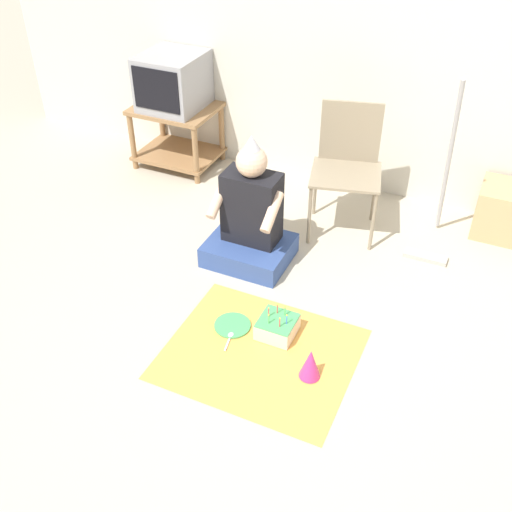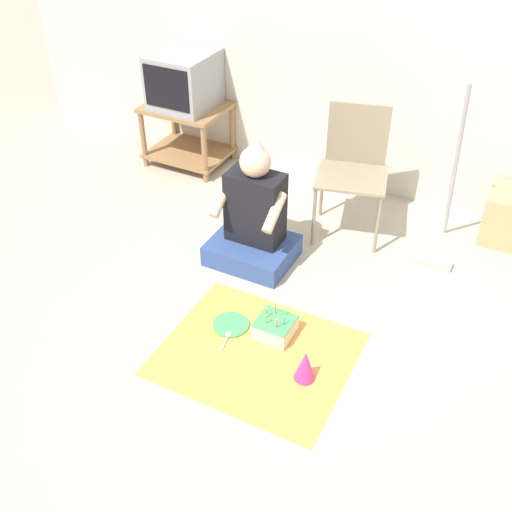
{
  "view_description": "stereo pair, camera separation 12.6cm",
  "coord_description": "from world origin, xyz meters",
  "px_view_note": "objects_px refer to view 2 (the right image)",
  "views": [
    {
      "loc": [
        0.84,
        -1.93,
        2.39
      ],
      "look_at": [
        -0.28,
        0.52,
        0.35
      ],
      "focal_mm": 42.0,
      "sensor_mm": 36.0,
      "label": 1
    },
    {
      "loc": [
        0.96,
        -1.88,
        2.39
      ],
      "look_at": [
        -0.28,
        0.52,
        0.35
      ],
      "focal_mm": 42.0,
      "sensor_mm": 36.0,
      "label": 2
    }
  ],
  "objects_px": {
    "person_seated": "(254,221)",
    "paper_plate": "(231,324)",
    "tv": "(184,80)",
    "folding_chair": "(354,162)",
    "dust_mop": "(444,209)",
    "birthday_cake": "(275,327)",
    "party_hat_blue": "(305,365)"
  },
  "relations": [
    {
      "from": "folding_chair",
      "to": "party_hat_blue",
      "type": "height_order",
      "value": "folding_chair"
    },
    {
      "from": "folding_chair",
      "to": "birthday_cake",
      "type": "relative_size",
      "value": 4.27
    },
    {
      "from": "folding_chair",
      "to": "dust_mop",
      "type": "xyz_separation_m",
      "value": [
        0.63,
        -0.05,
        -0.15
      ]
    },
    {
      "from": "person_seated",
      "to": "party_hat_blue",
      "type": "distance_m",
      "value": 1.1
    },
    {
      "from": "tv",
      "to": "dust_mop",
      "type": "bearing_deg",
      "value": -9.49
    },
    {
      "from": "tv",
      "to": "party_hat_blue",
      "type": "distance_m",
      "value": 2.57
    },
    {
      "from": "birthday_cake",
      "to": "dust_mop",
      "type": "bearing_deg",
      "value": 62.18
    },
    {
      "from": "dust_mop",
      "to": "paper_plate",
      "type": "bearing_deg",
      "value": -125.59
    },
    {
      "from": "tv",
      "to": "paper_plate",
      "type": "xyz_separation_m",
      "value": [
        1.27,
        -1.57,
        -0.69
      ]
    },
    {
      "from": "person_seated",
      "to": "paper_plate",
      "type": "height_order",
      "value": "person_seated"
    },
    {
      "from": "party_hat_blue",
      "to": "person_seated",
      "type": "bearing_deg",
      "value": 131.44
    },
    {
      "from": "dust_mop",
      "to": "paper_plate",
      "type": "height_order",
      "value": "dust_mop"
    },
    {
      "from": "person_seated",
      "to": "paper_plate",
      "type": "distance_m",
      "value": 0.72
    },
    {
      "from": "tv",
      "to": "paper_plate",
      "type": "relative_size",
      "value": 2.34
    },
    {
      "from": "dust_mop",
      "to": "birthday_cake",
      "type": "bearing_deg",
      "value": -117.82
    },
    {
      "from": "tv",
      "to": "folding_chair",
      "type": "bearing_deg",
      "value": -11.54
    },
    {
      "from": "birthday_cake",
      "to": "paper_plate",
      "type": "relative_size",
      "value": 0.97
    },
    {
      "from": "folding_chair",
      "to": "dust_mop",
      "type": "relative_size",
      "value": 0.71
    },
    {
      "from": "dust_mop",
      "to": "paper_plate",
      "type": "relative_size",
      "value": 5.8
    },
    {
      "from": "person_seated",
      "to": "paper_plate",
      "type": "bearing_deg",
      "value": -74.05
    },
    {
      "from": "tv",
      "to": "party_hat_blue",
      "type": "relative_size",
      "value": 2.71
    },
    {
      "from": "person_seated",
      "to": "paper_plate",
      "type": "relative_size",
      "value": 4.13
    },
    {
      "from": "dust_mop",
      "to": "party_hat_blue",
      "type": "xyz_separation_m",
      "value": [
        -0.34,
        -1.38,
        -0.26
      ]
    },
    {
      "from": "birthday_cake",
      "to": "person_seated",
      "type": "bearing_deg",
      "value": 126.55
    },
    {
      "from": "person_seated",
      "to": "birthday_cake",
      "type": "xyz_separation_m",
      "value": [
        0.44,
        -0.59,
        -0.23
      ]
    },
    {
      "from": "party_hat_blue",
      "to": "paper_plate",
      "type": "bearing_deg",
      "value": 162.58
    },
    {
      "from": "tv",
      "to": "birthday_cake",
      "type": "height_order",
      "value": "tv"
    },
    {
      "from": "tv",
      "to": "party_hat_blue",
      "type": "bearing_deg",
      "value": -44.06
    },
    {
      "from": "party_hat_blue",
      "to": "paper_plate",
      "type": "xyz_separation_m",
      "value": [
        -0.53,
        0.17,
        -0.09
      ]
    },
    {
      "from": "folding_chair",
      "to": "person_seated",
      "type": "xyz_separation_m",
      "value": [
        -0.42,
        -0.62,
        -0.22
      ]
    },
    {
      "from": "birthday_cake",
      "to": "folding_chair",
      "type": "bearing_deg",
      "value": 90.81
    },
    {
      "from": "folding_chair",
      "to": "paper_plate",
      "type": "bearing_deg",
      "value": -100.66
    }
  ]
}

